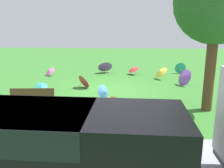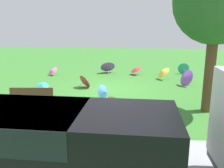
# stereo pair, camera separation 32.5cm
# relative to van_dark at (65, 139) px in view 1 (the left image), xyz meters

# --- Properties ---
(ground) EXTENTS (40.00, 40.00, 0.00)m
(ground) POSITION_rel_van_dark_xyz_m (-0.45, -7.02, -0.91)
(ground) COLOR #387A2D
(van_dark) EXTENTS (4.67, 2.27, 1.53)m
(van_dark) POSITION_rel_van_dark_xyz_m (0.00, 0.00, 0.00)
(van_dark) COLOR black
(van_dark) RESTS_ON ground
(park_bench) EXTENTS (1.63, 0.60, 0.90)m
(park_bench) POSITION_rel_van_dark_xyz_m (2.14, -4.05, -0.45)
(park_bench) COLOR brown
(park_bench) RESTS_ON ground
(shade_tree) EXTENTS (2.94, 2.94, 5.40)m
(shade_tree) POSITION_rel_van_dark_xyz_m (-4.34, -4.44, 2.98)
(shade_tree) COLOR brown
(shade_tree) RESTS_ON ground
(parasol_blue_0) EXTENTS (0.64, 0.70, 0.66)m
(parasol_blue_0) POSITION_rel_van_dark_xyz_m (-0.38, -5.57, -0.58)
(parasol_blue_0) COLOR tan
(parasol_blue_0) RESTS_ON ground
(parasol_teal_0) EXTENTS (0.72, 0.58, 0.72)m
(parasol_teal_0) POSITION_rel_van_dark_xyz_m (-4.86, -11.40, -0.55)
(parasol_teal_0) COLOR tan
(parasol_teal_0) RESTS_ON ground
(parasol_yellow_0) EXTENTS (0.93, 0.99, 0.80)m
(parasol_yellow_0) POSITION_rel_van_dark_xyz_m (-3.33, -9.56, -0.45)
(parasol_yellow_0) COLOR tan
(parasol_yellow_0) RESTS_ON ground
(parasol_orange_0) EXTENTS (1.15, 1.15, 0.75)m
(parasol_orange_0) POSITION_rel_van_dark_xyz_m (-0.98, -3.72, -0.49)
(parasol_orange_0) COLOR tan
(parasol_orange_0) RESTS_ON ground
(parasol_pink_0) EXTENTS (0.87, 0.86, 0.58)m
(parasol_pink_0) POSITION_rel_van_dark_xyz_m (3.37, -10.18, -0.60)
(parasol_pink_0) COLOR tan
(parasol_pink_0) RESTS_ON ground
(parasol_red_0) EXTENTS (0.91, 0.92, 0.58)m
(parasol_red_0) POSITION_rel_van_dark_xyz_m (-1.81, -10.78, -0.55)
(parasol_red_0) COLOR tan
(parasol_red_0) RESTS_ON ground
(parasol_purple_0) EXTENTS (1.09, 0.96, 0.85)m
(parasol_purple_0) POSITION_rel_van_dark_xyz_m (0.02, -11.28, -0.46)
(parasol_purple_0) COLOR tan
(parasol_purple_0) RESTS_ON ground
(parasol_purple_1) EXTENTS (1.04, 1.04, 0.91)m
(parasol_purple_1) POSITION_rel_van_dark_xyz_m (-4.31, -8.15, -0.46)
(parasol_purple_1) COLOR tan
(parasol_purple_1) RESTS_ON ground
(parasol_teal_1) EXTENTS (0.74, 0.73, 0.56)m
(parasol_teal_1) POSITION_rel_van_dark_xyz_m (2.61, -6.32, -0.54)
(parasol_teal_1) COLOR tan
(parasol_teal_1) RESTS_ON ground
(parasol_red_2) EXTENTS (0.86, 0.87, 0.72)m
(parasol_red_2) POSITION_rel_van_dark_xyz_m (0.76, -7.45, -0.55)
(parasol_red_2) COLOR tan
(parasol_red_2) RESTS_ON ground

